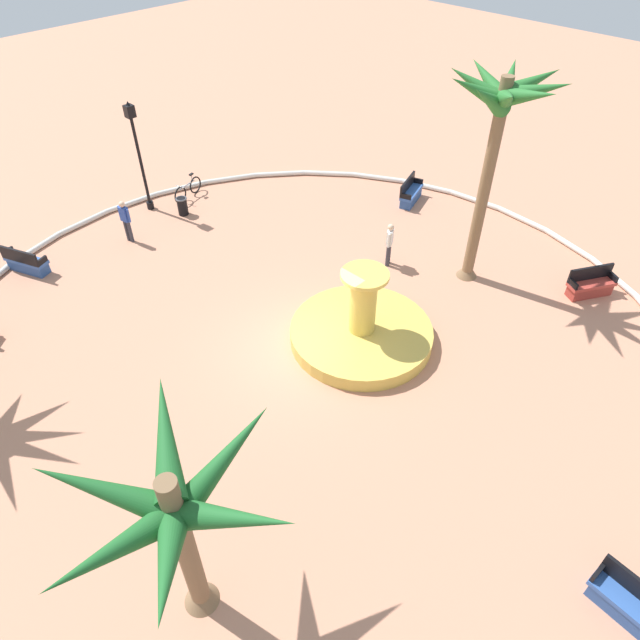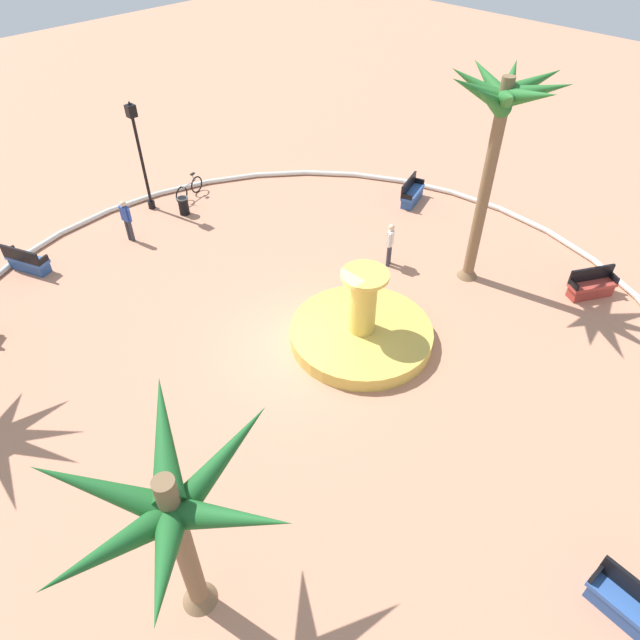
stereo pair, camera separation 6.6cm
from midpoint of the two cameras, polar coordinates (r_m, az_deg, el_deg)
name	(u,v)px [view 1 (the left image)]	position (r m, az deg, el deg)	size (l,w,h in m)	color
ground_plane	(302,347)	(17.04, -1.91, -2.77)	(80.00, 80.00, 0.00)	tan
plaza_curb	(302,345)	(16.97, -1.92, -2.53)	(22.74, 22.74, 0.20)	silver
fountain	(361,331)	(17.09, 4.07, -1.13)	(4.31, 4.31, 2.50)	gold
palm_tree_by_curb	(500,115)	(17.76, 17.55, 19.13)	(3.36, 3.47, 7.00)	brown
palm_tree_mid_plaza	(173,512)	(9.99, -14.83, -18.21)	(4.50, 4.28, 4.47)	brown
bench_west	(27,263)	(22.33, -27.55, 5.12)	(1.07, 1.67, 1.00)	#335BA8
bench_north	(590,286)	(20.78, 25.49, 3.12)	(1.63, 1.25, 1.00)	#B73D33
bench_southeast	(630,606)	(13.73, 28.66, -24.01)	(0.65, 1.64, 1.00)	#335BA8
bench_southwest	(411,194)	(24.30, 9.04, 12.43)	(1.68, 0.97, 1.00)	#335BA8
lamppost	(138,149)	(23.59, -17.97, 16.08)	(0.32, 0.32, 4.38)	black
trash_bin	(182,206)	(23.76, -13.78, 11.13)	(0.46, 0.46, 0.73)	black
bicycle_red_frame	(188,189)	(24.93, -13.24, 12.71)	(1.67, 0.61, 0.94)	black
person_cyclist_helmet	(126,219)	(22.34, -19.10, 9.58)	(0.26, 0.52, 1.66)	#33333D
person_cyclist_photo	(389,242)	(20.00, 6.92, 7.78)	(0.48, 0.34, 1.64)	#33333D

